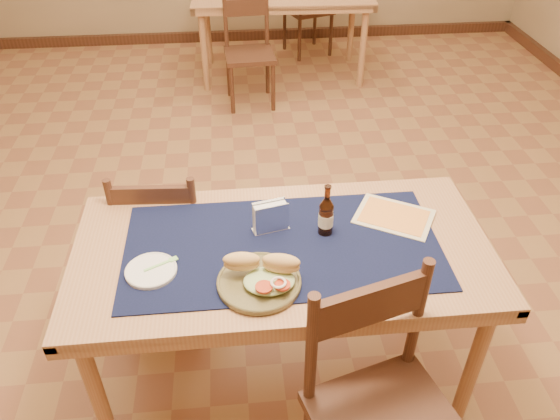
{
  "coord_description": "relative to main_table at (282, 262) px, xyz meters",
  "views": [
    {
      "loc": [
        -0.16,
        -2.36,
        2.13
      ],
      "look_at": [
        0.0,
        -0.7,
        0.85
      ],
      "focal_mm": 35.0,
      "sensor_mm": 36.0,
      "label": 1
    }
  ],
  "objects": [
    {
      "name": "beer_bottle",
      "position": [
        0.17,
        0.06,
        0.17
      ],
      "size": [
        0.06,
        0.06,
        0.22
      ],
      "color": "#4B230D",
      "rests_on": "placemat"
    },
    {
      "name": "chair_main_far",
      "position": [
        -0.51,
        0.48,
        -0.22
      ],
      "size": [
        0.43,
        0.43,
        0.87
      ],
      "color": "#432518",
      "rests_on": "ground"
    },
    {
      "name": "napkin_holder",
      "position": [
        -0.04,
        0.1,
        0.15
      ],
      "size": [
        0.15,
        0.08,
        0.13
      ],
      "color": "white",
      "rests_on": "placemat"
    },
    {
      "name": "baseboard",
      "position": [
        0.0,
        0.8,
        -0.62
      ],
      "size": [
        6.0,
        7.0,
        0.1
      ],
      "color": "#432518",
      "rests_on": "ground"
    },
    {
      "name": "chair_back_near",
      "position": [
        0.01,
        2.79,
        -0.22
      ],
      "size": [
        0.42,
        0.42,
        0.86
      ],
      "color": "#432518",
      "rests_on": "ground"
    },
    {
      "name": "menu_card",
      "position": [
        0.47,
        0.13,
        0.09
      ],
      "size": [
        0.37,
        0.34,
        0.01
      ],
      "color": "beige",
      "rests_on": "placemat"
    },
    {
      "name": "room",
      "position": [
        0.0,
        0.8,
        0.73
      ],
      "size": [
        6.04,
        7.04,
        2.84
      ],
      "color": "#996D42",
      "rests_on": "ground"
    },
    {
      "name": "chair_main_near",
      "position": [
        0.27,
        -0.59,
        -0.16
      ],
      "size": [
        0.56,
        0.56,
        0.99
      ],
      "color": "#432518",
      "rests_on": "ground"
    },
    {
      "name": "main_table",
      "position": [
        0.0,
        0.0,
        0.0
      ],
      "size": [
        1.6,
        0.8,
        0.75
      ],
      "color": "#A7784E",
      "rests_on": "ground"
    },
    {
      "name": "back_table",
      "position": [
        0.33,
        3.33,
        0.0
      ],
      "size": [
        1.57,
        0.83,
        0.75
      ],
      "color": "#A7784E",
      "rests_on": "ground"
    },
    {
      "name": "sandwich_plate",
      "position": [
        -0.09,
        -0.2,
        0.12
      ],
      "size": [
        0.3,
        0.3,
        0.11
      ],
      "color": "brown",
      "rests_on": "placemat"
    },
    {
      "name": "fork",
      "position": [
        -0.44,
        -0.07,
        0.1
      ],
      "size": [
        0.12,
        0.07,
        0.0
      ],
      "color": "#90DF7A",
      "rests_on": "side_plate"
    },
    {
      "name": "side_plate",
      "position": [
        -0.49,
        -0.1,
        0.1
      ],
      "size": [
        0.19,
        0.19,
        0.02
      ],
      "color": "white",
      "rests_on": "placemat"
    },
    {
      "name": "placemat",
      "position": [
        0.0,
        0.0,
        0.09
      ],
      "size": [
        1.2,
        0.6,
        0.01
      ],
      "primitive_type": "cube",
      "color": "#0E1134",
      "rests_on": "main_table"
    },
    {
      "name": "chair_back_far",
      "position": [
        0.66,
        3.81,
        -0.21
      ],
      "size": [
        0.51,
        0.51,
        0.88
      ],
      "color": "#432518",
      "rests_on": "ground"
    }
  ]
}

